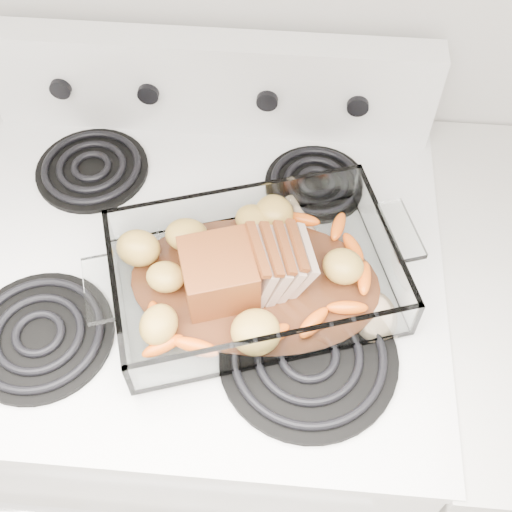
{
  "coord_description": "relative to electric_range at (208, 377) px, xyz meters",
  "views": [
    {
      "loc": [
        0.15,
        1.09,
        1.75
      ],
      "look_at": [
        0.11,
        1.62,
        0.99
      ],
      "focal_mm": 45.0,
      "sensor_mm": 36.0,
      "label": 1
    }
  ],
  "objects": [
    {
      "name": "electric_range",
      "position": [
        0.0,
        0.0,
        0.0
      ],
      "size": [
        0.78,
        0.7,
        1.12
      ],
      "color": "white",
      "rests_on": "ground"
    },
    {
      "name": "pork_roast",
      "position": [
        0.08,
        -0.05,
        0.51
      ],
      "size": [
        0.19,
        0.1,
        0.08
      ],
      "rotation": [
        0.0,
        0.0,
        0.19
      ],
      "color": "#963F14",
      "rests_on": "baking_dish"
    },
    {
      "name": "wooden_spoon",
      "position": [
        0.25,
        -0.04,
        0.46
      ],
      "size": [
        0.18,
        0.26,
        0.02
      ],
      "rotation": [
        0.0,
        0.0,
        0.51
      ],
      "color": "beige",
      "rests_on": "electric_range"
    },
    {
      "name": "roast_vegetables",
      "position": [
        0.1,
        -0.01,
        0.49
      ],
      "size": [
        0.39,
        0.21,
        0.05
      ],
      "rotation": [
        0.0,
        0.0,
        -0.26
      ],
      "color": "orange",
      "rests_on": "baking_dish"
    },
    {
      "name": "baking_dish",
      "position": [
        0.11,
        -0.05,
        0.48
      ],
      "size": [
        0.4,
        0.26,
        0.08
      ],
      "rotation": [
        0.0,
        0.0,
        0.32
      ],
      "color": "white",
      "rests_on": "electric_range"
    }
  ]
}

